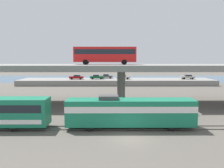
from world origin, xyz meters
TOP-DOWN VIEW (x-y plane):
  - ground_plane at (0.00, 0.00)m, footprint 260.00×260.00m
  - rail_strip_near at (0.00, 3.25)m, footprint 110.00×0.12m
  - rail_strip_far at (0.00, 4.75)m, footprint 110.00×0.12m
  - train_locomotive at (1.22, 4.00)m, footprint 17.03×3.04m
  - highway_overpass at (0.00, 20.00)m, footprint 96.00×12.28m
  - transit_bus_on_overpass at (-3.11, 21.36)m, footprint 12.00×2.68m
  - pier_parking_lot at (0.00, 55.00)m, footprint 64.68×11.92m
  - parked_car_0 at (-13.44, 54.05)m, footprint 4.67×1.88m
  - parked_car_1 at (-3.44, 57.73)m, footprint 4.22×1.87m
  - parked_car_2 at (24.12, 54.71)m, footprint 4.59×1.96m
  - parked_car_3 at (-6.74, 54.91)m, footprint 4.51×2.00m
  - parked_car_4 at (2.22, 54.52)m, footprint 4.59×1.99m
  - harbor_water at (0.00, 78.00)m, footprint 140.00×36.00m

SIDE VIEW (x-z plane):
  - ground_plane at x=0.00m, z-range 0.00..0.00m
  - harbor_water at x=0.00m, z-range 0.00..0.01m
  - rail_strip_near at x=0.00m, z-range 0.00..0.12m
  - rail_strip_far at x=0.00m, z-range 0.00..0.12m
  - pier_parking_lot at x=0.00m, z-range 0.00..1.78m
  - train_locomotive at x=1.22m, z-range 0.10..4.28m
  - parked_car_1 at x=-3.44m, z-range 1.80..3.30m
  - parked_car_0 at x=-13.44m, z-range 1.80..3.30m
  - parked_car_2 at x=24.12m, z-range 1.80..3.30m
  - parked_car_3 at x=-6.74m, z-range 1.80..3.30m
  - parked_car_4 at x=2.22m, z-range 1.80..3.30m
  - highway_overpass at x=0.00m, z-range 3.12..10.70m
  - transit_bus_on_overpass at x=-3.11m, z-range 7.93..11.33m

